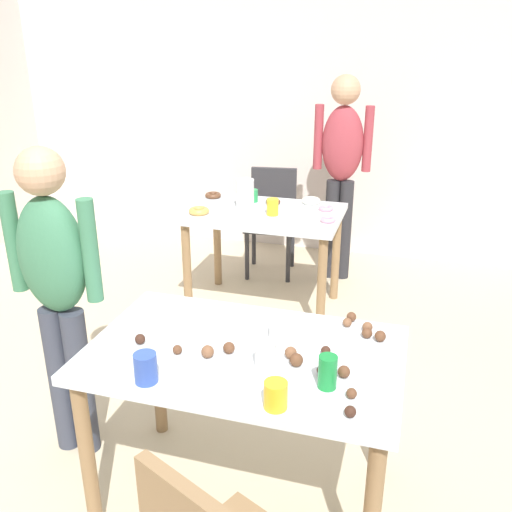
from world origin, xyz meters
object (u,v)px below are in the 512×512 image
Objects in this scene: chair_far_table at (272,214)px; person_girl_near at (56,283)px; dining_table_near at (244,372)px; pitcher_far at (245,194)px; person_adult_far at (342,160)px; soda_can at (328,372)px; mixing_bowl at (294,331)px; dining_table_far at (264,226)px.

chair_far_table is 0.59× the size of person_girl_near.
pitcher_far reaches higher than dining_table_near.
soda_can is (0.35, -2.68, -0.18)m from person_adult_far.
chair_far_table is 2.49m from person_girl_near.
mixing_bowl is at bearing 122.25° from soda_can.
dining_table_near is at bearing -140.77° from mixing_bowl.
chair_far_table is at bearing -179.46° from person_adult_far.
person_girl_near is 1.06m from mixing_bowl.
soda_can is at bearing -11.05° from person_girl_near.
dining_table_near is at bearing -76.83° from dining_table_far.
chair_far_table is 4.14× the size of pitcher_far.
dining_table_near is at bearing -77.54° from chair_far_table.
person_adult_far is at bearing 0.54° from chair_far_table.
person_adult_far reaches higher than pitcher_far.
person_girl_near is at bearing -97.76° from chair_far_table.
person_girl_near is 0.91× the size of person_adult_far.
soda_can is (0.18, -0.29, 0.03)m from mixing_bowl.
mixing_bowl is (0.59, -1.67, 0.15)m from dining_table_far.
pitcher_far is (-0.01, -0.70, 0.36)m from chair_far_table.
soda_can reaches higher than dining_table_near.
pitcher_far is at bearing 171.67° from dining_table_far.
pitcher_far reaches higher than soda_can.
mixing_bowl is (0.17, -2.39, -0.20)m from person_adult_far.
dining_table_far is 5.09× the size of pitcher_far.
soda_can reaches higher than dining_table_far.
mixing_bowl is 1.84m from pitcher_far.
dining_table_far is 8.77× the size of soda_can.
person_girl_near is (-0.89, 0.09, 0.24)m from dining_table_near.
dining_table_far is 1.79m from person_girl_near.
person_girl_near is 2.60m from person_adult_far.
chair_far_table reaches higher than dining_table_near.
person_adult_far is 8.19× the size of mixing_bowl.
dining_table_near is at bearing 156.24° from soda_can.
pitcher_far is at bearing 107.37° from dining_table_near.
person_adult_far is (0.89, 2.44, 0.10)m from person_girl_near.
person_adult_far reaches higher than person_girl_near.
chair_far_table is at bearing 100.68° from dining_table_far.
person_girl_near is at bearing 174.37° from dining_table_near.
soda_can is (0.77, -1.96, 0.17)m from dining_table_far.
mixing_bowl is (0.72, -2.39, 0.29)m from chair_far_table.
person_adult_far reaches higher than mixing_bowl.
person_girl_near reaches higher than mixing_bowl.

